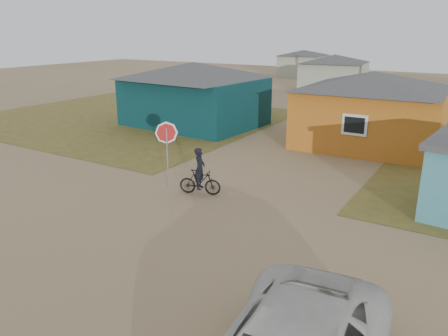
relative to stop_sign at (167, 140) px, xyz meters
The scene contains 8 objects.
ground 4.50m from the stop_sign, 52.04° to the right, with size 120.00×120.00×0.00m, color #957956.
grass_nw 15.22m from the stop_sign, 139.58° to the left, with size 20.00×18.00×0.00m, color brown.
house_teal 11.91m from the stop_sign, 120.23° to the left, with size 8.93×7.08×4.00m.
house_yellow 11.89m from the stop_sign, 65.11° to the left, with size 7.72×6.76×3.90m.
house_pale_west 30.99m from the stop_sign, 96.47° to the left, with size 7.04×6.15×3.60m.
house_pale_north 44.31m from the stop_sign, 105.04° to the left, with size 6.28×5.81×3.40m.
stop_sign is the anchor object (origin of this frame).
cyclist 1.95m from the stop_sign, ahead, with size 1.65×0.94×1.80m.
Camera 1 is at (7.80, -9.42, 5.93)m, focal length 35.00 mm.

